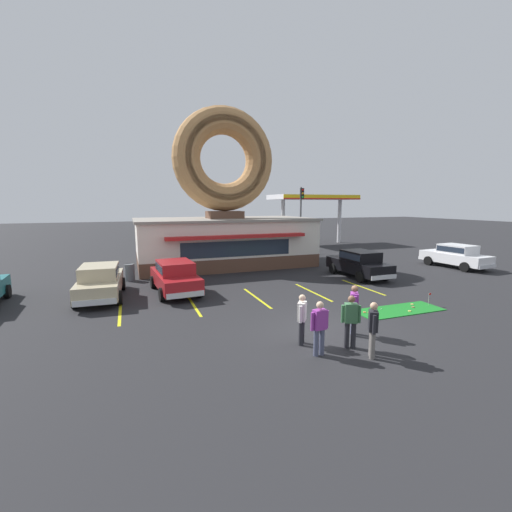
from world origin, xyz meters
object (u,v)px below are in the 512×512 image
(car_black, at_px, (359,263))
(pedestrian_hooded_kid, at_px, (319,326))
(putting_flag_pin, at_px, (429,296))
(car_champagne, at_px, (100,280))
(traffic_light_pole, at_px, (301,211))
(golf_ball, at_px, (381,309))
(pedestrian_beanie_man, at_px, (351,319))
(car_red, at_px, (175,275))
(car_white, at_px, (456,255))
(trash_bin, at_px, (130,272))
(pedestrian_blue_sweater_man, at_px, (373,327))
(pedestrian_leather_jacket_man, at_px, (354,308))
(pedestrian_clipboard_woman, at_px, (302,317))

(car_black, bearing_deg, pedestrian_hooded_kid, -132.51)
(putting_flag_pin, height_order, pedestrian_hooded_kid, pedestrian_hooded_kid)
(car_champagne, xyz_separation_m, traffic_light_pole, (15.58, 9.74, 2.84))
(golf_ball, xyz_separation_m, pedestrian_hooded_kid, (-4.66, -2.81, 0.85))
(putting_flag_pin, xyz_separation_m, car_champagne, (-13.41, 6.25, 0.43))
(car_black, bearing_deg, putting_flag_pin, -98.13)
(golf_ball, xyz_separation_m, pedestrian_beanie_man, (-3.49, -2.68, 0.86))
(car_red, bearing_deg, car_champagne, 178.18)
(putting_flag_pin, distance_m, car_white, 11.00)
(traffic_light_pole, bearing_deg, trash_bin, -156.32)
(car_black, bearing_deg, pedestrian_beanie_man, -128.38)
(car_black, relative_size, car_white, 0.98)
(putting_flag_pin, relative_size, pedestrian_blue_sweater_man, 0.33)
(pedestrian_leather_jacket_man, xyz_separation_m, pedestrian_beanie_man, (-0.73, -0.84, -0.04))
(traffic_light_pole, bearing_deg, car_black, -97.45)
(car_white, bearing_deg, car_champagne, 179.92)
(car_red, height_order, pedestrian_hooded_kid, pedestrian_hooded_kid)
(pedestrian_hooded_kid, distance_m, pedestrian_clipboard_woman, 0.89)
(pedestrian_leather_jacket_man, distance_m, pedestrian_clipboard_woman, 2.00)
(golf_ball, relative_size, car_white, 0.01)
(golf_ball, bearing_deg, pedestrian_beanie_man, -142.48)
(pedestrian_clipboard_woman, height_order, trash_bin, pedestrian_clipboard_woman)
(car_red, distance_m, pedestrian_hooded_kid, 9.22)
(pedestrian_leather_jacket_man, bearing_deg, car_red, 122.29)
(pedestrian_hooded_kid, height_order, traffic_light_pole, traffic_light_pole)
(pedestrian_hooded_kid, relative_size, pedestrian_beanie_man, 0.99)
(golf_ball, relative_size, pedestrian_beanie_man, 0.03)
(pedestrian_beanie_man, relative_size, trash_bin, 1.70)
(putting_flag_pin, xyz_separation_m, pedestrian_blue_sweater_man, (-5.66, -3.23, 0.47))
(golf_ball, xyz_separation_m, pedestrian_clipboard_woman, (-4.76, -1.92, 0.84))
(car_champagne, relative_size, pedestrian_leather_jacket_man, 2.69)
(trash_bin, bearing_deg, pedestrian_hooded_kid, -67.47)
(golf_ball, distance_m, pedestrian_clipboard_woman, 5.20)
(car_black, height_order, pedestrian_leather_jacket_man, pedestrian_leather_jacket_man)
(traffic_light_pole, bearing_deg, car_red, -141.03)
(car_red, distance_m, pedestrian_blue_sweater_man, 10.34)
(car_red, height_order, traffic_light_pole, traffic_light_pole)
(putting_flag_pin, height_order, pedestrian_leather_jacket_man, pedestrian_leather_jacket_man)
(car_white, height_order, pedestrian_hooded_kid, pedestrian_hooded_kid)
(pedestrian_clipboard_woman, height_order, pedestrian_beanie_man, pedestrian_beanie_man)
(trash_bin, bearing_deg, car_black, -15.98)
(pedestrian_clipboard_woman, relative_size, traffic_light_pole, 0.28)
(pedestrian_leather_jacket_man, bearing_deg, pedestrian_blue_sweater_man, -108.58)
(putting_flag_pin, bearing_deg, car_white, 34.50)
(putting_flag_pin, height_order, car_champagne, car_champagne)
(car_white, xyz_separation_m, pedestrian_blue_sweater_man, (-14.71, -9.46, 0.04))
(pedestrian_blue_sweater_man, xyz_separation_m, pedestrian_leather_jacket_man, (0.55, 1.62, 0.05))
(car_white, height_order, pedestrian_blue_sweater_man, pedestrian_blue_sweater_man)
(pedestrian_blue_sweater_man, bearing_deg, pedestrian_clipboard_woman, 133.32)
(pedestrian_hooded_kid, distance_m, traffic_light_pole, 20.91)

